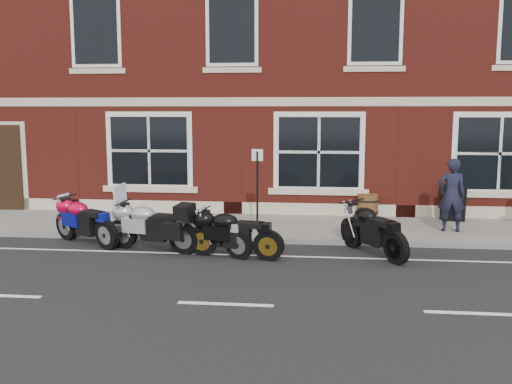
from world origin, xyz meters
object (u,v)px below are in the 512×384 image
moto_sport_silver (211,230)px  parking_sign (257,184)px  moto_touring_silver (151,224)px  pedestrian_left (452,195)px  a_board_sign (453,203)px  barrel_planter (368,206)px  moto_sport_red (86,220)px  moto_sport_black (234,232)px  moto_naked_black (373,228)px

moto_sport_silver → parking_sign: bearing=2.8°
moto_touring_silver → pedestrian_left: size_ratio=1.21×
a_board_sign → barrel_planter: 2.32m
moto_touring_silver → pedestrian_left: 7.49m
moto_touring_silver → moto_sport_red: (-1.72, 0.44, -0.03)m
moto_sport_black → barrel_planter: bearing=-25.4°
moto_sport_red → moto_sport_silver: size_ratio=1.03×
moto_sport_red → barrel_planter: (6.90, 3.46, -0.13)m
a_board_sign → moto_sport_red: bearing=-151.8°
moto_touring_silver → moto_sport_silver: bearing=-83.3°
moto_sport_red → moto_sport_black: moto_sport_red is taller
moto_sport_black → pedestrian_left: size_ratio=1.16×
moto_touring_silver → a_board_sign: size_ratio=2.23×
moto_sport_black → a_board_sign: a_board_sign is taller
moto_touring_silver → pedestrian_left: bearing=-58.1°
barrel_planter → parking_sign: parking_sign is taller
moto_sport_red → moto_naked_black: (6.70, -0.29, 0.01)m
moto_touring_silver → moto_naked_black: moto_touring_silver is taller
moto_sport_red → pedestrian_left: (8.83, 1.86, 0.46)m
moto_sport_black → moto_naked_black: size_ratio=1.05×
moto_sport_red → moto_naked_black: bearing=-60.7°
pedestrian_left → barrel_planter: size_ratio=2.73×
parking_sign → moto_sport_red: bearing=-146.7°
moto_touring_silver → barrel_planter: bearing=-39.0°
moto_sport_silver → a_board_sign: bearing=-32.0°
moto_sport_silver → moto_naked_black: (3.56, 0.33, 0.06)m
moto_sport_black → a_board_sign: bearing=-42.1°
a_board_sign → barrel_planter: bearing=-176.5°
moto_sport_silver → pedestrian_left: (5.70, 2.48, 0.51)m
moto_naked_black → moto_sport_red: bearing=146.4°
moto_sport_black → moto_sport_silver: (-0.55, 0.24, -0.02)m
moto_sport_black → moto_sport_silver: size_ratio=1.11×
moto_touring_silver → a_board_sign: bearing=-49.7°
moto_sport_red → moto_sport_silver: bearing=-69.4°
moto_sport_silver → moto_touring_silver: bearing=108.2°
moto_naked_black → parking_sign: (-2.74, 1.65, 0.72)m
a_board_sign → moto_naked_black: bearing=-116.5°
a_board_sign → barrel_planter: (-2.30, 0.21, -0.16)m
moto_sport_silver → parking_sign: parking_sign is taller
moto_sport_black → pedestrian_left: 5.84m
barrel_planter → moto_touring_silver: bearing=-143.1°
moto_sport_silver → moto_naked_black: bearing=-59.2°
moto_sport_red → parking_sign: size_ratio=0.96×
pedestrian_left → parking_sign: (-4.87, -0.50, 0.28)m
moto_sport_black → barrel_planter: moto_sport_black is taller
moto_sport_silver → pedestrian_left: size_ratio=1.05×
moto_sport_silver → a_board_sign: a_board_sign is taller
moto_sport_black → moto_naked_black: bearing=-68.0°
moto_sport_red → a_board_sign: 9.75m
moto_naked_black → barrel_planter: 3.75m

